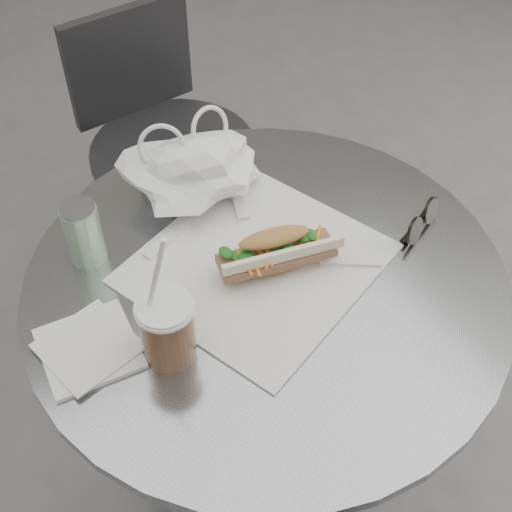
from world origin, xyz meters
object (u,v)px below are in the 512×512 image
sunglasses (421,222)px  drink_can (83,233)px  cafe_table (265,375)px  banh_mi (275,252)px  iced_coffee (167,328)px  chair_far (170,183)px

sunglasses → drink_can: (-0.49, 0.23, 0.04)m
drink_can → cafe_table: bearing=-41.4°
banh_mi → cafe_table: bearing=-141.5°
cafe_table → drink_can: size_ratio=6.97×
cafe_table → iced_coffee: size_ratio=3.20×
iced_coffee → chair_far: bearing=65.2°
iced_coffee → banh_mi: bearing=14.3°
cafe_table → sunglasses: bearing=-9.1°
sunglasses → drink_can: 0.54m
chair_far → banh_mi: bearing=77.7°
cafe_table → chair_far: size_ratio=0.99×
iced_coffee → sunglasses: (0.46, -0.00, -0.04)m
sunglasses → drink_can: size_ratio=0.95×
chair_far → sunglasses: (0.13, -0.73, 0.41)m
iced_coffee → cafe_table: bearing=12.8°
cafe_table → sunglasses: size_ratio=7.35×
cafe_table → sunglasses: 0.40m
sunglasses → iced_coffee: bearing=157.4°
cafe_table → banh_mi: banh_mi is taller
sunglasses → banh_mi: bearing=145.1°
chair_far → cafe_table: bearing=76.0°
cafe_table → chair_far: chair_far is taller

